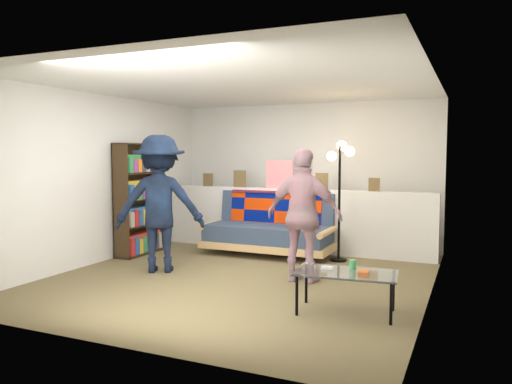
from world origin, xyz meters
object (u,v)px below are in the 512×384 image
(person_left, at_px, (160,204))
(floor_lamp, at_px, (340,176))
(person_right, at_px, (304,215))
(futon_sofa, at_px, (271,228))
(coffee_table, at_px, (347,275))
(bookshelf, at_px, (138,203))

(person_left, bearing_deg, floor_lamp, -169.32)
(person_left, bearing_deg, person_right, 159.31)
(futon_sofa, relative_size, person_left, 1.11)
(floor_lamp, bearing_deg, person_right, -94.12)
(person_left, relative_size, person_right, 1.11)
(coffee_table, bearing_deg, person_left, 164.71)
(person_left, bearing_deg, bookshelf, -67.54)
(futon_sofa, relative_size, person_right, 1.23)
(futon_sofa, distance_m, person_left, 1.94)
(bookshelf, distance_m, floor_lamp, 3.10)
(person_right, bearing_deg, bookshelf, -6.48)
(futon_sofa, xyz_separation_m, bookshelf, (-1.88, -0.84, 0.40))
(futon_sofa, bearing_deg, floor_lamp, -1.84)
(coffee_table, xyz_separation_m, person_right, (-0.76, 0.97, 0.43))
(bookshelf, bearing_deg, coffee_table, -22.79)
(futon_sofa, bearing_deg, person_right, -54.73)
(person_left, height_order, person_right, person_left)
(coffee_table, height_order, person_right, person_right)
(coffee_table, relative_size, floor_lamp, 0.59)
(bookshelf, bearing_deg, person_right, -10.99)
(futon_sofa, distance_m, floor_lamp, 1.37)
(coffee_table, bearing_deg, bookshelf, 157.21)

